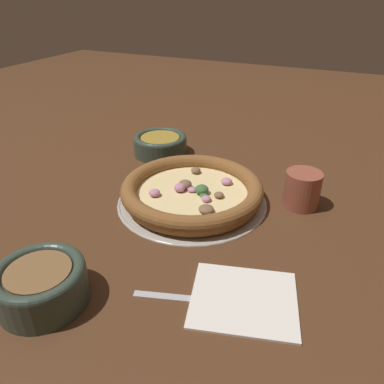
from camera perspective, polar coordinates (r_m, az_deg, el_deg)
ground_plane at (r=0.80m, az=0.00°, el=-1.43°), size 3.00×3.00×0.00m
pizza_tray at (r=0.80m, az=0.00°, el=-1.23°), size 0.32×0.32×0.01m
pizza at (r=0.78m, az=0.01°, el=0.25°), size 0.30×0.30×0.04m
bowl_near at (r=1.01m, az=-4.85°, el=7.35°), size 0.14×0.14×0.05m
bowl_far at (r=0.59m, az=-22.02°, el=-12.75°), size 0.13×0.13×0.06m
drinking_cup at (r=0.80m, az=16.45°, el=0.38°), size 0.07×0.07×0.08m
napkin at (r=0.58m, az=7.91°, el=-15.74°), size 0.18×0.17×0.01m
fork at (r=0.57m, az=2.30°, el=-16.13°), size 0.19×0.07×0.00m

